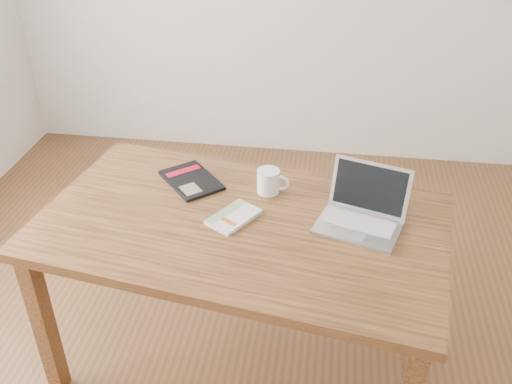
# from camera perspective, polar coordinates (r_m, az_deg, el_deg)

# --- Properties ---
(room) EXTENTS (4.04, 4.04, 2.70)m
(room) POSITION_cam_1_polar(r_m,az_deg,el_deg) (1.86, -0.44, 11.97)
(room) COLOR brown
(room) RESTS_ON ground
(desk) EXTENTS (1.66, 1.11, 0.75)m
(desk) POSITION_cam_1_polar(r_m,az_deg,el_deg) (2.22, -1.51, -4.86)
(desk) COLOR brown
(desk) RESTS_ON ground
(white_guidebook) EXTENTS (0.21, 0.24, 0.02)m
(white_guidebook) POSITION_cam_1_polar(r_m,az_deg,el_deg) (2.18, -2.25, -2.52)
(white_guidebook) COLOR beige
(white_guidebook) RESTS_ON desk
(black_guidebook) EXTENTS (0.31, 0.32, 0.01)m
(black_guidebook) POSITION_cam_1_polar(r_m,az_deg,el_deg) (2.42, -6.49, 1.18)
(black_guidebook) COLOR black
(black_guidebook) RESTS_ON desk
(laptop) EXTENTS (0.36, 0.33, 0.21)m
(laptop) POSITION_cam_1_polar(r_m,az_deg,el_deg) (2.17, 10.57, -2.03)
(laptop) COLOR silver
(laptop) RESTS_ON desk
(coffee_mug) EXTENTS (0.13, 0.09, 0.10)m
(coffee_mug) POSITION_cam_1_polar(r_m,az_deg,el_deg) (2.31, 1.32, 1.11)
(coffee_mug) COLOR white
(coffee_mug) RESTS_ON desk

